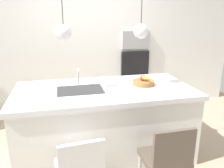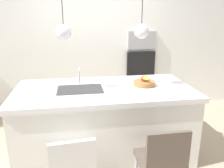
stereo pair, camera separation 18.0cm
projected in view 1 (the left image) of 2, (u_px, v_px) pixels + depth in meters
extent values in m
plane|color=tan|center=(105.00, 153.00, 3.16)|extent=(6.60, 6.60, 0.00)
cube|color=white|center=(87.00, 43.00, 4.32)|extent=(6.00, 0.10, 2.60)
cube|color=white|center=(105.00, 124.00, 3.03)|extent=(2.16, 1.04, 0.87)
cube|color=white|center=(104.00, 91.00, 2.89)|extent=(2.22, 1.10, 0.06)
cube|color=#2D2D30|center=(80.00, 90.00, 2.82)|extent=(0.56, 0.40, 0.02)
cylinder|color=silver|center=(78.00, 76.00, 3.01)|extent=(0.02, 0.02, 0.22)
cylinder|color=silver|center=(78.00, 70.00, 2.91)|extent=(0.02, 0.16, 0.02)
cylinder|color=#9E6B38|center=(143.00, 83.00, 3.02)|extent=(0.29, 0.29, 0.06)
sphere|color=#B22D1E|center=(143.00, 78.00, 3.01)|extent=(0.08, 0.08, 0.08)
sphere|color=orange|center=(144.00, 78.00, 3.01)|extent=(0.09, 0.09, 0.09)
ellipsoid|color=yellow|center=(145.00, 78.00, 2.95)|extent=(0.07, 0.19, 0.08)
cube|color=#9E9EA3|center=(136.00, 40.00, 4.44)|extent=(0.54, 0.08, 0.34)
cube|color=black|center=(135.00, 65.00, 4.58)|extent=(0.56, 0.08, 0.56)
cube|color=white|center=(82.00, 163.00, 1.88)|extent=(0.39, 0.07, 0.38)
cube|color=brown|center=(164.00, 158.00, 2.31)|extent=(0.43, 0.41, 0.06)
cube|color=brown|center=(174.00, 149.00, 2.08)|extent=(0.41, 0.04, 0.38)
cylinder|color=#B2B2B7|center=(171.00, 165.00, 2.58)|extent=(0.04, 0.04, 0.40)
sphere|color=silver|center=(64.00, 32.00, 2.59)|extent=(0.18, 0.18, 0.18)
sphere|color=silver|center=(141.00, 31.00, 2.78)|extent=(0.18, 0.18, 0.18)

